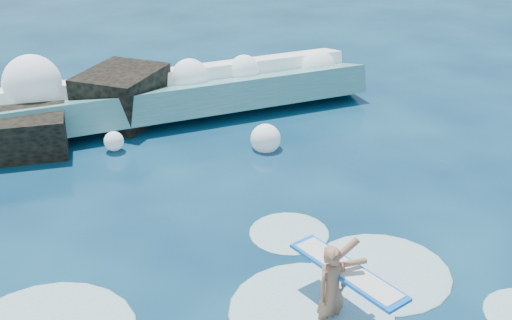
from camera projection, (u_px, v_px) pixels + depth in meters
name	position (u px, v px, depth m)	size (l,w,h in m)	color
ground	(220.00, 286.00, 10.86)	(200.00, 200.00, 0.00)	#082340
breaking_wave	(76.00, 109.00, 16.92)	(16.12, 2.60, 1.39)	teal
rock_cluster	(4.00, 124.00, 15.98)	(8.81, 3.59, 1.59)	black
surfer_with_board	(335.00, 287.00, 9.89)	(1.11, 2.81, 1.58)	#AA6C4F
wave_spray	(53.00, 97.00, 16.44)	(14.73, 4.66, 2.10)	white
surf_foam	(249.00, 317.00, 10.14)	(9.31, 5.64, 0.14)	silver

